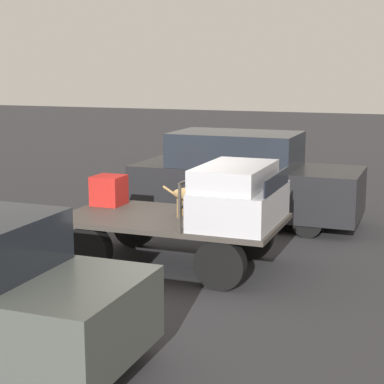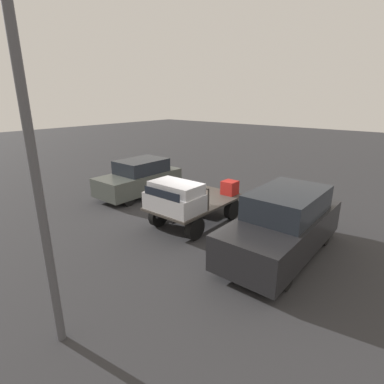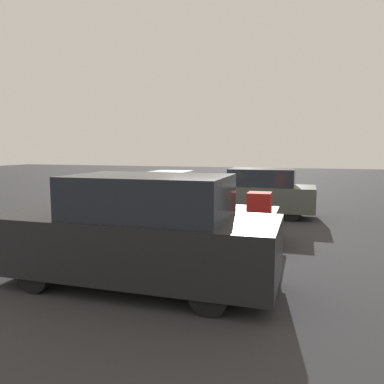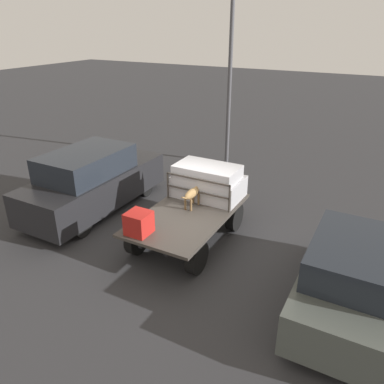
{
  "view_description": "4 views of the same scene",
  "coord_description": "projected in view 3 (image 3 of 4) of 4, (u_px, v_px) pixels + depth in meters",
  "views": [
    {
      "loc": [
        4.13,
        -9.91,
        3.37
      ],
      "look_at": [
        0.33,
        0.07,
        1.31
      ],
      "focal_mm": 60.0,
      "sensor_mm": 36.0,
      "label": 1
    },
    {
      "loc": [
        8.29,
        6.67,
        4.59
      ],
      "look_at": [
        0.33,
        0.07,
        1.31
      ],
      "focal_mm": 28.0,
      "sensor_mm": 36.0,
      "label": 2
    },
    {
      "loc": [
        -2.54,
        9.48,
        2.45
      ],
      "look_at": [
        0.33,
        0.07,
        1.31
      ],
      "focal_mm": 35.0,
      "sensor_mm": 36.0,
      "label": 3
    },
    {
      "loc": [
        -7.72,
        -4.3,
        5.49
      ],
      "look_at": [
        0.33,
        0.07,
        1.31
      ],
      "focal_mm": 35.0,
      "sensor_mm": 36.0,
      "label": 4
    }
  ],
  "objects": [
    {
      "name": "ground_plane",
      "position": [
        205.0,
        241.0,
        10.03
      ],
      "size": [
        80.0,
        80.0,
        0.0
      ],
      "primitive_type": "plane",
      "color": "#2D2D30"
    },
    {
      "name": "flatbed_truck",
      "position": [
        205.0,
        218.0,
        9.96
      ],
      "size": [
        3.74,
        2.06,
        0.86
      ],
      "color": "black",
      "rests_on": "ground"
    },
    {
      "name": "truck_cab",
      "position": [
        163.0,
        190.0,
        10.22
      ],
      "size": [
        1.23,
        1.94,
        0.96
      ],
      "color": "#B7B7BC",
      "rests_on": "flatbed_truck"
    },
    {
      "name": "truck_headboard",
      "position": [
        186.0,
        189.0,
        10.02
      ],
      "size": [
        0.04,
        1.94,
        0.79
      ],
      "color": "#3D3833",
      "rests_on": "flatbed_truck"
    },
    {
      "name": "dog",
      "position": [
        189.0,
        193.0,
        9.94
      ],
      "size": [
        1.1,
        0.23,
        0.65
      ],
      "rotation": [
        0.0,
        0.0,
        -0.28
      ],
      "color": "brown",
      "rests_on": "flatbed_truck"
    },
    {
      "name": "cargo_crate",
      "position": [
        259.0,
        204.0,
        8.97
      ],
      "size": [
        0.55,
        0.55,
        0.55
      ],
      "color": "#AD1E19",
      "rests_on": "flatbed_truck"
    },
    {
      "name": "parked_sedan",
      "position": [
        258.0,
        192.0,
        13.69
      ],
      "size": [
        4.16,
        1.83,
        1.74
      ],
      "rotation": [
        0.0,
        0.0,
        -0.02
      ],
      "color": "black",
      "rests_on": "ground"
    },
    {
      "name": "parked_pickup_far",
      "position": [
        140.0,
        232.0,
        6.63
      ],
      "size": [
        4.96,
        1.93,
        2.0
      ],
      "rotation": [
        0.0,
        0.0,
        -0.08
      ],
      "color": "black",
      "rests_on": "ground"
    }
  ]
}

